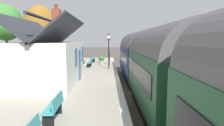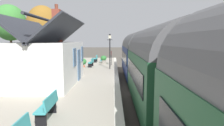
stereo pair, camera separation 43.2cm
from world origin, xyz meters
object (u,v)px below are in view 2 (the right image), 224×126
object	(u,v)px
station_building	(49,61)
bench_near_building	(96,58)
planter_edge_near	(102,59)
planter_by_door	(84,62)
planter_bench_left	(73,63)
planter_bench_right	(69,63)
bench_mid_platform	(48,106)
lamp_post_platform	(110,44)
planter_corner_building	(104,59)
tree_distant	(10,23)
tree_far_left	(43,27)
train	(163,71)
station_sign_board	(111,54)
bench_platform_end	(91,62)

from	to	relation	value
station_building	bench_near_building	size ratio (longest dim) A/B	4.61
planter_edge_near	planter_by_door	bearing A→B (deg)	164.61
planter_bench_left	planter_bench_right	bearing A→B (deg)	177.45
bench_mid_platform	lamp_post_platform	bearing A→B (deg)	-9.30
station_building	lamp_post_platform	xyz separation A→B (m)	(6.11, -3.76, 0.91)
station_building	planter_bench_left	bearing A→B (deg)	0.55
planter_bench_left	bench_mid_platform	bearing A→B (deg)	-171.66
planter_edge_near	planter_corner_building	size ratio (longest dim) A/B	0.82
lamp_post_platform	tree_distant	size ratio (longest dim) A/B	0.39
planter_corner_building	tree_far_left	xyz separation A→B (m)	(2.57, 8.01, 3.95)
station_building	bench_mid_platform	bearing A→B (deg)	-161.94
planter_by_door	planter_edge_near	world-z (taller)	planter_by_door
planter_by_door	tree_distant	xyz separation A→B (m)	(8.08, 11.64, 4.67)
planter_bench_right	planter_bench_left	distance (m)	1.35
lamp_post_platform	planter_bench_right	bearing A→B (deg)	90.93
train	bench_near_building	distance (m)	15.71
planter_bench_right	train	bearing A→B (deg)	-145.33
lamp_post_platform	train	bearing A→B (deg)	-164.50
station_building	planter_corner_building	xyz separation A→B (m)	(10.43, -2.92, -0.94)
planter_bench_right	tree_distant	distance (m)	14.67
planter_bench_left	planter_edge_near	world-z (taller)	planter_bench_left
train	planter_corner_building	distance (m)	14.27
planter_bench_right	station_sign_board	world-z (taller)	station_sign_board
tree_distant	planter_edge_near	bearing A→B (deg)	-100.93
bench_platform_end	lamp_post_platform	size ratio (longest dim) A/B	0.42
train	tree_distant	size ratio (longest dim) A/B	2.95
bench_platform_end	tree_far_left	bearing A→B (deg)	51.19
bench_mid_platform	planter_edge_near	xyz separation A→B (m)	(18.35, -0.74, -0.21)
bench_near_building	planter_corner_building	world-z (taller)	planter_corner_building
bench_near_building	bench_platform_end	size ratio (longest dim) A/B	0.99
planter_by_door	lamp_post_platform	size ratio (longest dim) A/B	0.27
bench_near_building	tree_distant	world-z (taller)	tree_distant
bench_platform_end	planter_corner_building	bearing A→B (deg)	-20.27
planter_by_door	tree_far_left	bearing A→B (deg)	46.51
train	lamp_post_platform	bearing A→B (deg)	15.50
train	bench_platform_end	xyz separation A→B (m)	(10.84, 4.57, -0.88)
lamp_post_platform	bench_near_building	bearing A→B (deg)	18.47
planter_corner_building	tree_far_left	world-z (taller)	tree_far_left
planter_bench_right	planter_bench_left	world-z (taller)	planter_bench_right
lamp_post_platform	bench_platform_end	bearing A→B (deg)	55.37
tree_far_left	planter_bench_right	bearing A→B (deg)	-144.56
planter_edge_near	tree_far_left	distance (m)	8.75
lamp_post_platform	station_sign_board	size ratio (longest dim) A/B	2.13
station_sign_board	station_building	bearing A→B (deg)	156.93
planter_by_door	tree_distant	bearing A→B (deg)	55.24
train	station_sign_board	size ratio (longest dim) A/B	16.08
planter_edge_near	lamp_post_platform	size ratio (longest dim) A/B	0.22
planter_bench_right	tree_far_left	size ratio (longest dim) A/B	0.12
bench_mid_platform	tree_far_left	size ratio (longest dim) A/B	0.18
station_building	station_sign_board	xyz separation A→B (m)	(9.05, -3.85, -0.27)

